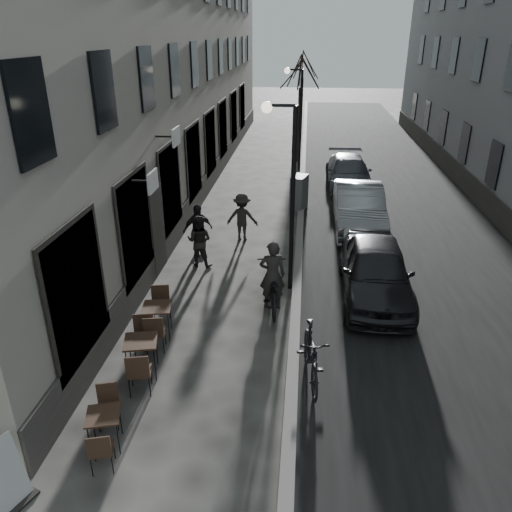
% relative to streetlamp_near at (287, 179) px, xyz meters
% --- Properties ---
extents(ground, '(120.00, 120.00, 0.00)m').
position_rel_streetlamp_near_xyz_m(ground, '(0.17, -6.00, -3.16)').
color(ground, '#34322F').
rests_on(ground, ground).
extents(road, '(7.30, 60.00, 0.00)m').
position_rel_streetlamp_near_xyz_m(road, '(4.02, 10.00, -3.16)').
color(road, black).
rests_on(road, ground).
extents(kerb, '(0.25, 60.00, 0.12)m').
position_rel_streetlamp_near_xyz_m(kerb, '(0.37, 10.00, -3.10)').
color(kerb, slate).
rests_on(kerb, ground).
extents(streetlamp_near, '(0.90, 0.28, 5.09)m').
position_rel_streetlamp_near_xyz_m(streetlamp_near, '(0.00, 0.00, 0.00)').
color(streetlamp_near, black).
rests_on(streetlamp_near, ground).
extents(streetlamp_far, '(0.90, 0.28, 5.09)m').
position_rel_streetlamp_near_xyz_m(streetlamp_far, '(0.00, 12.00, 0.00)').
color(streetlamp_far, black).
rests_on(streetlamp_far, ground).
extents(tree_near, '(2.40, 2.40, 5.70)m').
position_rel_streetlamp_near_xyz_m(tree_near, '(0.07, 15.00, 1.50)').
color(tree_near, black).
rests_on(tree_near, ground).
extents(tree_far, '(2.40, 2.40, 5.70)m').
position_rel_streetlamp_near_xyz_m(tree_far, '(0.07, 21.00, 1.50)').
color(tree_far, black).
rests_on(tree_far, ground).
extents(bistro_set_a, '(0.73, 1.44, 0.82)m').
position_rel_streetlamp_near_xyz_m(bistro_set_a, '(-2.81, -6.19, -2.74)').
color(bistro_set_a, '#332116').
rests_on(bistro_set_a, ground).
extents(bistro_set_b, '(0.81, 1.70, 0.97)m').
position_rel_streetlamp_near_xyz_m(bistro_set_b, '(-2.79, -4.14, -2.66)').
color(bistro_set_b, '#332116').
rests_on(bistro_set_b, ground).
extents(bistro_set_c, '(0.75, 1.65, 0.95)m').
position_rel_streetlamp_near_xyz_m(bistro_set_c, '(-2.85, -2.71, -2.67)').
color(bistro_set_c, '#332116').
rests_on(bistro_set_c, ground).
extents(sign_board, '(0.62, 0.74, 1.16)m').
position_rel_streetlamp_near_xyz_m(sign_board, '(-3.85, -7.51, -2.69)').
color(sign_board, black).
rests_on(sign_board, ground).
extents(utility_cabinet, '(0.75, 1.03, 1.39)m').
position_rel_streetlamp_near_xyz_m(utility_cabinet, '(0.27, 6.84, -2.46)').
color(utility_cabinet, slate).
rests_on(utility_cabinet, ground).
extents(bicycle, '(1.00, 2.23, 1.13)m').
position_rel_streetlamp_near_xyz_m(bicycle, '(-0.26, -1.05, -2.59)').
color(bicycle, black).
rests_on(bicycle, ground).
extents(cyclist_rider, '(0.72, 0.52, 1.85)m').
position_rel_streetlamp_near_xyz_m(cyclist_rider, '(-0.26, -1.05, -2.23)').
color(cyclist_rider, '#292523').
rests_on(cyclist_rider, ground).
extents(pedestrian_near, '(0.88, 0.74, 1.63)m').
position_rel_streetlamp_near_xyz_m(pedestrian_near, '(-2.65, 1.24, -2.35)').
color(pedestrian_near, black).
rests_on(pedestrian_near, ground).
extents(pedestrian_mid, '(1.10, 0.66, 1.66)m').
position_rel_streetlamp_near_xyz_m(pedestrian_mid, '(-1.60, 3.41, -2.33)').
color(pedestrian_mid, black).
rests_on(pedestrian_mid, ground).
extents(pedestrian_far, '(1.06, 0.92, 1.71)m').
position_rel_streetlamp_near_xyz_m(pedestrian_far, '(-2.85, 2.02, -2.30)').
color(pedestrian_far, black).
rests_on(pedestrian_far, ground).
extents(car_near, '(1.94, 4.57, 1.54)m').
position_rel_streetlamp_near_xyz_m(car_near, '(2.47, -0.23, -2.39)').
color(car_near, black).
rests_on(car_near, ground).
extents(car_mid, '(1.70, 4.80, 1.58)m').
position_rel_streetlamp_near_xyz_m(car_mid, '(2.47, 4.93, -2.37)').
color(car_mid, '#919299').
rests_on(car_mid, ground).
extents(car_far, '(2.04, 4.81, 1.39)m').
position_rel_streetlamp_near_xyz_m(car_far, '(2.47, 10.21, -2.47)').
color(car_far, '#3E414A').
rests_on(car_far, ground).
extents(moped, '(0.81, 2.06, 1.21)m').
position_rel_streetlamp_near_xyz_m(moped, '(0.74, -4.00, -2.56)').
color(moped, black).
rests_on(moped, ground).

